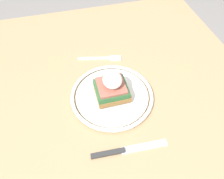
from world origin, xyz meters
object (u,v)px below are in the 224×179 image
plate (112,96)px  knife (123,150)px  fork (102,58)px  sandwich (112,88)px

plate → knife: size_ratio=1.24×
plate → fork: (-0.16, 0.01, -0.01)m
sandwich → fork: 0.17m
plate → sandwich: (0.00, -0.00, 0.04)m
sandwich → fork: size_ratio=0.64×
knife → plate: bearing=174.8°
plate → fork: size_ratio=1.65×
sandwich → knife: (0.16, -0.01, -0.04)m
plate → sandwich: 0.04m
fork → knife: knife is taller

